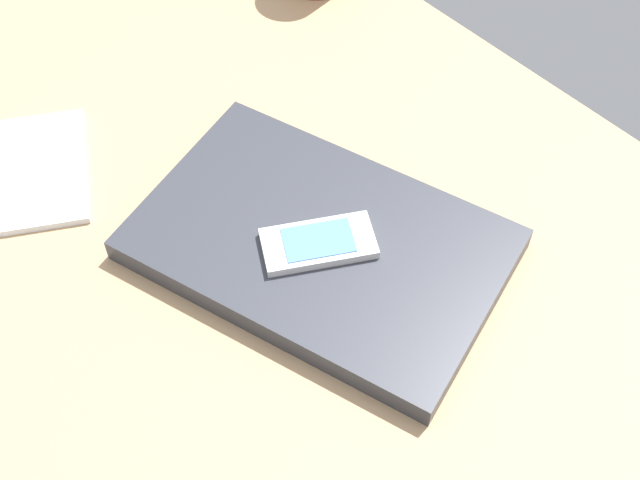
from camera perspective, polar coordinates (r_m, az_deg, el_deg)
name	(u,v)px	position (r cm, az deg, el deg)	size (l,w,h in cm)	color
desk_surface	(275,272)	(84.76, -2.99, -2.14)	(120.00, 80.00, 3.00)	tan
laptop_closed	(320,244)	(83.16, 0.00, -0.30)	(34.68, 22.36, 2.57)	#33353D
cell_phone_on_laptop	(318,243)	(81.02, -0.10, -0.21)	(9.77, 11.81, 1.08)	silver
notepad	(8,175)	(95.72, -20.01, 4.08)	(15.81, 16.27, 0.80)	white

